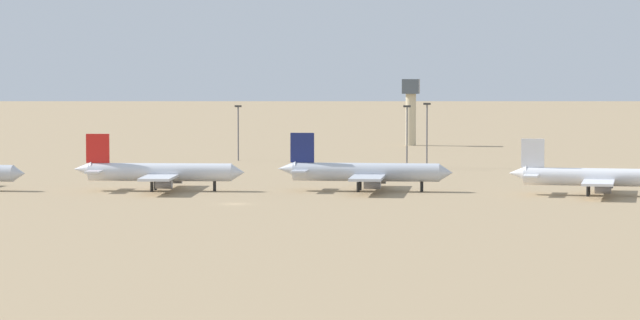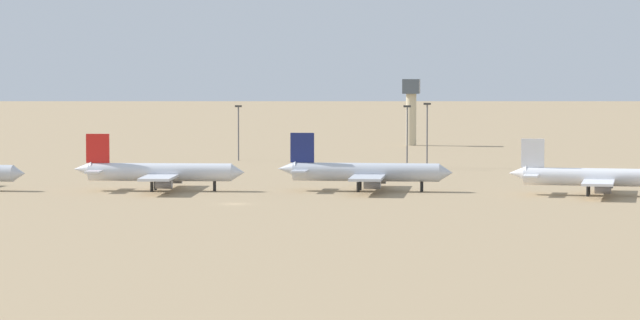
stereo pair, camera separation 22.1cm
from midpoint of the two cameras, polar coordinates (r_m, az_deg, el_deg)
The scene contains 9 objects.
ground at distance 300.96m, azimuth -2.99°, elevation -1.56°, with size 4000.00×4000.00×0.00m, color #9E8460.
ridge_west at distance 1285.24m, azimuth -1.69°, elevation 4.82°, with size 258.88×245.18×107.54m, color #75655C.
parked_jet_red_2 at distance 331.19m, azimuth -5.68°, elevation -0.43°, with size 35.20×29.67×11.62m.
parked_jet_navy_3 at distance 328.83m, azimuth 1.59°, elevation -0.43°, with size 35.75×29.94×11.83m.
parked_jet_white_4 at distance 322.82m, azimuth 9.61°, elevation -0.60°, with size 33.63×28.33×11.10m.
control_tower at distance 500.23m, azimuth 3.24°, elevation 1.93°, with size 5.20×5.20×20.49m.
light_pole_west at distance 395.11m, azimuth 3.10°, elevation 0.99°, with size 1.80×0.50×15.52m.
light_pole_mid at distance 426.62m, azimuth -2.87°, elevation 1.12°, with size 1.80×0.50×14.60m.
light_pole_east at distance 400.75m, azimuth 3.81°, elevation 1.05°, with size 1.80×0.50×15.97m.
Camera 2 is at (55.79, -294.49, 27.23)m, focal length 90.97 mm.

